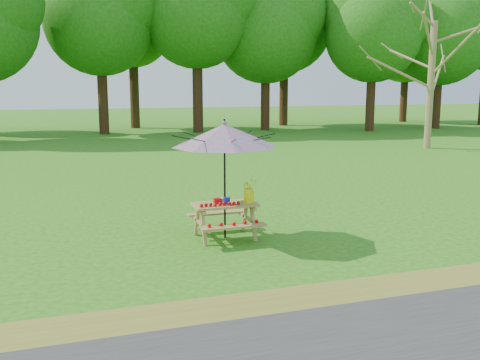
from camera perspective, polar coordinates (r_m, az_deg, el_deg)
name	(u,v)px	position (r m, az deg, el deg)	size (l,w,h in m)	color
ground	(325,236)	(10.44, 9.09, -5.94)	(120.00, 120.00, 0.00)	#2C6813
drygrass_strip	(416,288)	(8.19, 18.26, -10.86)	(120.00, 1.20, 0.01)	olive
picnic_table	(225,221)	(10.12, -1.61, -4.41)	(1.20, 1.32, 0.67)	#A8894C
patio_umbrella	(225,135)	(9.84, -1.66, 4.77)	(2.14, 2.14, 2.25)	black
produce_bins	(222,201)	(10.04, -1.92, -2.21)	(0.28, 0.36, 0.13)	red
tomatoes_row	(220,204)	(9.83, -2.16, -2.59)	(0.77, 0.13, 0.07)	#C50706
flower_bucket	(249,190)	(10.10, 0.96, -1.06)	(0.31, 0.27, 0.45)	#F6FF0D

